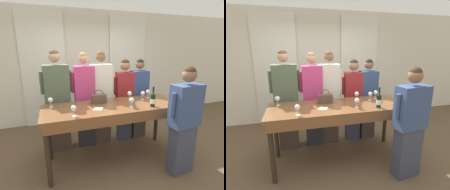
{
  "view_description": "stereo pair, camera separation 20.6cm",
  "coord_description": "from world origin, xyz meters",
  "views": [
    {
      "loc": [
        -0.89,
        -2.54,
        1.87
      ],
      "look_at": [
        0.0,
        0.08,
        1.13
      ],
      "focal_mm": 28.0,
      "sensor_mm": 36.0,
      "label": 1
    },
    {
      "loc": [
        -0.7,
        -2.59,
        1.87
      ],
      "look_at": [
        0.0,
        0.08,
        1.13
      ],
      "focal_mm": 28.0,
      "sensor_mm": 36.0,
      "label": 2
    }
  ],
  "objects": [
    {
      "name": "wine_bottle",
      "position": [
        0.56,
        -0.26,
        1.1
      ],
      "size": [
        0.07,
        0.07,
        0.32
      ],
      "color": "black",
      "rests_on": "tasting_bar"
    },
    {
      "name": "wine_glass_center_left",
      "position": [
        0.37,
        0.19,
        1.09
      ],
      "size": [
        0.08,
        0.08,
        0.15
      ],
      "color": "white",
      "rests_on": "tasting_bar"
    },
    {
      "name": "napkin",
      "position": [
        -0.28,
        -0.1,
        0.99
      ],
      "size": [
        0.17,
        0.17,
        0.0
      ],
      "color": "white",
      "rests_on": "tasting_bar"
    },
    {
      "name": "curtain_panel_left",
      "position": [
        -1.07,
        1.93,
        1.34
      ],
      "size": [
        1.01,
        0.03,
        2.69
      ],
      "color": "white",
      "rests_on": "ground_plane"
    },
    {
      "name": "wine_glass_front_left",
      "position": [
        0.23,
        -0.18,
        1.09
      ],
      "size": [
        0.08,
        0.08,
        0.15
      ],
      "color": "white",
      "rests_on": "tasting_bar"
    },
    {
      "name": "wall_back",
      "position": [
        0.0,
        1.99,
        1.4
      ],
      "size": [
        12.0,
        0.06,
        2.8
      ],
      "color": "silver",
      "rests_on": "ground_plane"
    },
    {
      "name": "tasting_bar",
      "position": [
        0.0,
        -0.03,
        0.88
      ],
      "size": [
        2.24,
        0.8,
        0.98
      ],
      "color": "brown",
      "rests_on": "ground_plane"
    },
    {
      "name": "host_pouring",
      "position": [
        0.87,
        -0.64,
        0.83
      ],
      "size": [
        0.57,
        0.28,
        1.64
      ],
      "color": "#383D51",
      "rests_on": "ground_plane"
    },
    {
      "name": "guest_cream_sweater",
      "position": [
        -0.03,
        0.63,
        0.94
      ],
      "size": [
        0.51,
        0.23,
        1.83
      ],
      "color": "#473833",
      "rests_on": "ground_plane"
    },
    {
      "name": "curtain_panel_right",
      "position": [
        1.07,
        1.93,
        1.34
      ],
      "size": [
        1.01,
        0.03,
        2.69
      ],
      "color": "white",
      "rests_on": "ground_plane"
    },
    {
      "name": "guest_navy_coat",
      "position": [
        0.78,
        0.63,
        0.86
      ],
      "size": [
        0.46,
        0.25,
        1.67
      ],
      "color": "#473833",
      "rests_on": "ground_plane"
    },
    {
      "name": "wine_glass_center_mid",
      "position": [
        -0.67,
        -0.28,
        1.1
      ],
      "size": [
        0.08,
        0.08,
        0.15
      ],
      "color": "white",
      "rests_on": "tasting_bar"
    },
    {
      "name": "guest_olive_jacket",
      "position": [
        -0.85,
        0.63,
        0.94
      ],
      "size": [
        0.54,
        0.31,
        1.86
      ],
      "color": "#473833",
      "rests_on": "ground_plane"
    },
    {
      "name": "pen",
      "position": [
        0.13,
        0.27,
        0.99
      ],
      "size": [
        0.08,
        0.13,
        0.01
      ],
      "color": "maroon",
      "rests_on": "tasting_bar"
    },
    {
      "name": "ground_plane",
      "position": [
        0.0,
        0.0,
        0.0
      ],
      "size": [
        18.0,
        18.0,
        0.0
      ],
      "primitive_type": "plane",
      "color": "brown"
    },
    {
      "name": "handbag",
      "position": [
        -0.19,
        0.19,
        1.06
      ],
      "size": [
        0.24,
        0.12,
        0.23
      ],
      "color": "brown",
      "rests_on": "tasting_bar"
    },
    {
      "name": "guest_pink_top",
      "position": [
        -0.35,
        0.63,
        0.93
      ],
      "size": [
        0.48,
        0.26,
        1.81
      ],
      "color": "#28282D",
      "rests_on": "ground_plane"
    },
    {
      "name": "wine_glass_center_right",
      "position": [
        -0.96,
        0.23,
        1.1
      ],
      "size": [
        0.08,
        0.08,
        0.15
      ],
      "color": "white",
      "rests_on": "tasting_bar"
    },
    {
      "name": "wine_glass_front_right",
      "position": [
        0.6,
        0.14,
        1.09
      ],
      "size": [
        0.08,
        0.08,
        0.15
      ],
      "color": "white",
      "rests_on": "tasting_bar"
    },
    {
      "name": "guest_striped_shirt",
      "position": [
        0.46,
        0.63,
        0.89
      ],
      "size": [
        0.46,
        0.25,
        1.68
      ],
      "color": "#383D51",
      "rests_on": "ground_plane"
    },
    {
      "name": "wine_glass_front_mid",
      "position": [
        0.74,
        0.2,
        1.09
      ],
      "size": [
        0.08,
        0.08,
        0.15
      ],
      "color": "white",
      "rests_on": "tasting_bar"
    }
  ]
}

